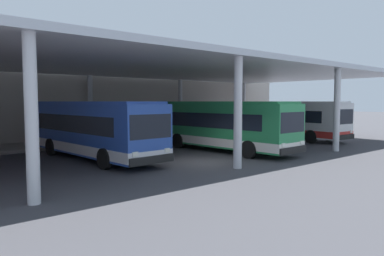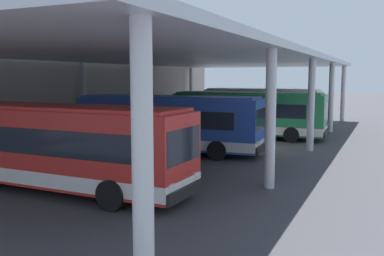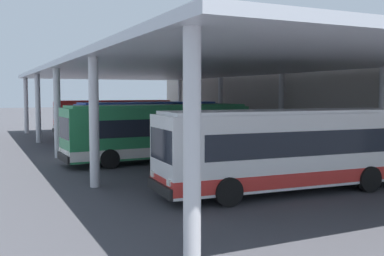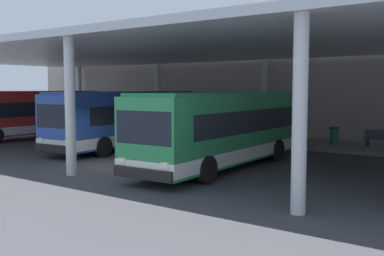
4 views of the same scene
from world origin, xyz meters
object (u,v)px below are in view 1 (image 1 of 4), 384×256
at_px(bus_far_bay, 287,119).
at_px(bench_waiting, 180,129).
at_px(bus_middle_bay, 221,125).
at_px(trash_bin, 159,130).
at_px(bus_second_bay, 94,129).

bearing_deg(bus_far_bay, bench_waiting, 125.36).
distance_m(bus_middle_bay, bench_waiting, 10.31).
distance_m(bench_waiting, trash_bin, 2.50).
height_order(bus_second_bay, bus_far_bay, same).
bearing_deg(bus_second_bay, trash_bin, 37.12).
relative_size(bus_second_bay, bus_far_bay, 1.00).
height_order(bus_far_bay, trash_bin, bus_far_bay).
relative_size(bus_far_bay, trash_bin, 10.86).
height_order(bus_middle_bay, bus_far_bay, same).
bearing_deg(bus_second_bay, bus_middle_bay, -16.06).
xyz_separation_m(bus_middle_bay, bus_far_bay, (9.54, 1.70, 0.00)).
height_order(bus_far_bay, bench_waiting, bus_far_bay).
bearing_deg(trash_bin, bus_far_bay, -43.38).
bearing_deg(bus_second_bay, bus_far_bay, -1.74).
xyz_separation_m(bus_middle_bay, bench_waiting, (4.05, 9.43, -0.99)).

